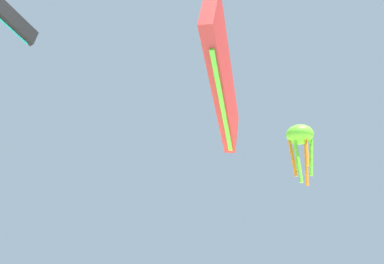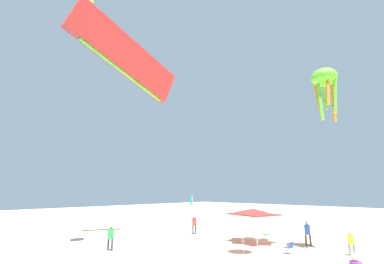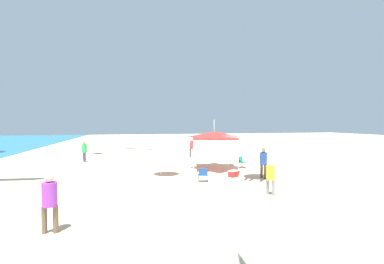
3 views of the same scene
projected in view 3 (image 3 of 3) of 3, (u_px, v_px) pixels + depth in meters
name	position (u px, v px, depth m)	size (l,w,h in m)	color
ground	(231.00, 169.00, 19.59)	(120.00, 120.00, 0.10)	beige
canopy_tent	(214.00, 135.00, 19.08)	(4.09, 3.74, 2.77)	#B7B7BC
beach_umbrella	(162.00, 145.00, 16.79)	(1.74, 1.74, 2.22)	silver
folding_chair_facing_ocean	(242.00, 161.00, 19.95)	(0.79, 0.74, 0.82)	black
folding_chair_left_of_tent	(203.00, 174.00, 15.00)	(0.70, 0.62, 0.82)	black
cooler_box	(233.00, 174.00, 16.48)	(0.67, 0.74, 0.40)	red
banner_flag	(214.00, 133.00, 30.01)	(0.36, 0.06, 3.79)	silver
person_watching_sky	(271.00, 175.00, 12.30)	(0.38, 0.38, 1.60)	slate
person_near_umbrella	(84.00, 150.00, 22.85)	(0.44, 0.42, 1.79)	#33384C
person_kite_handler	(263.00, 161.00, 16.00)	(0.49, 0.44, 1.86)	brown
person_beachcomber	(192.00, 146.00, 25.75)	(0.44, 0.49, 1.85)	#33384C
person_by_tent	(50.00, 198.00, 8.04)	(0.44, 0.49, 1.84)	brown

